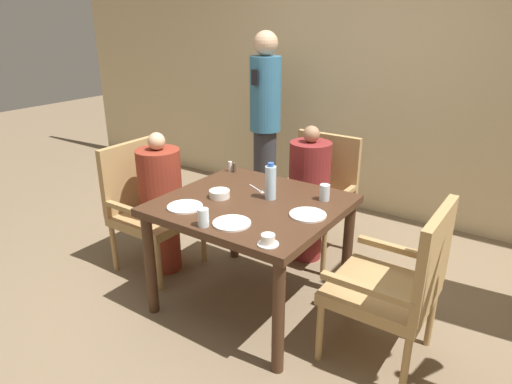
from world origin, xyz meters
name	(u,v)px	position (x,y,z in m)	size (l,w,h in m)	color
ground_plane	(252,302)	(0.00, 0.00, 0.00)	(16.00, 16.00, 0.00)	#7A664C
wall_back	(376,69)	(0.00, 2.03, 1.40)	(8.00, 0.06, 2.80)	#C6B289
dining_table	(252,216)	(0.00, 0.00, 0.66)	(1.10, 1.02, 0.76)	#422819
chair_left_side	(148,203)	(-0.98, 0.00, 0.52)	(0.55, 0.55, 0.97)	#A88451
diner_in_left_chair	(161,202)	(-0.82, 0.00, 0.56)	(0.32, 0.32, 1.09)	maroon
chair_far_side	(317,192)	(0.00, 0.94, 0.52)	(0.55, 0.55, 0.97)	#A88451
diner_in_far_chair	(309,193)	(0.00, 0.79, 0.57)	(0.32, 0.32, 1.10)	maroon
chair_right_side	(398,281)	(0.98, 0.00, 0.52)	(0.55, 0.55, 0.97)	#A88451
standing_host	(265,118)	(-0.85, 1.45, 0.94)	(0.30, 0.33, 1.74)	#2D2D33
plate_main_left	(308,215)	(0.40, 0.01, 0.77)	(0.22, 0.22, 0.01)	white
plate_main_right	(232,223)	(0.10, -0.34, 0.77)	(0.22, 0.22, 0.01)	white
plate_dessert_center	(185,207)	(-0.29, -0.31, 0.77)	(0.22, 0.22, 0.01)	white
teacup_with_saucer	(268,240)	(0.40, -0.43, 0.78)	(0.11, 0.11, 0.06)	white
bowl_small	(220,194)	(-0.21, -0.06, 0.78)	(0.13, 0.13, 0.05)	white
water_bottle	(271,182)	(0.07, 0.11, 0.87)	(0.07, 0.07, 0.24)	silver
glass_tall_near	(325,192)	(0.37, 0.29, 0.81)	(0.07, 0.07, 0.11)	silver
glass_tall_mid	(203,218)	(-0.02, -0.45, 0.81)	(0.07, 0.07, 0.11)	silver
salt_shaker	(230,166)	(-0.48, 0.40, 0.80)	(0.03, 0.03, 0.08)	white
pepper_shaker	(234,168)	(-0.44, 0.40, 0.80)	(0.03, 0.03, 0.07)	#4C3D2D
fork_beside_plate	(258,190)	(-0.08, 0.19, 0.76)	(0.17, 0.09, 0.00)	silver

